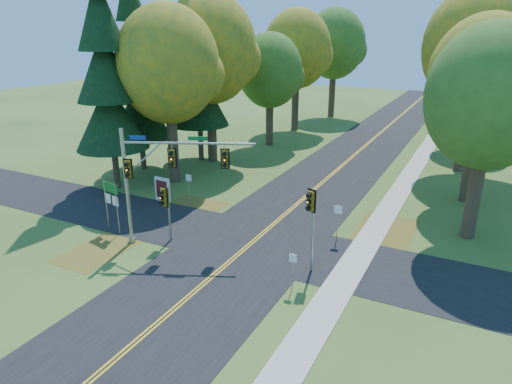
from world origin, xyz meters
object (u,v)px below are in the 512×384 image
at_px(traffic_mast, 158,172).
at_px(east_signal_pole, 312,210).
at_px(info_kiosk, 163,190).
at_px(route_sign_cluster, 111,197).

height_order(traffic_mast, east_signal_pole, traffic_mast).
relative_size(traffic_mast, info_kiosk, 3.88).
bearing_deg(traffic_mast, east_signal_pole, -19.23).
height_order(traffic_mast, info_kiosk, traffic_mast).
relative_size(traffic_mast, route_sign_cluster, 2.10).
bearing_deg(east_signal_pole, info_kiosk, 177.64).
bearing_deg(traffic_mast, info_kiosk, 103.97).
height_order(traffic_mast, route_sign_cluster, traffic_mast).
bearing_deg(route_sign_cluster, traffic_mast, 13.28).
bearing_deg(info_kiosk, route_sign_cluster, -80.11).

